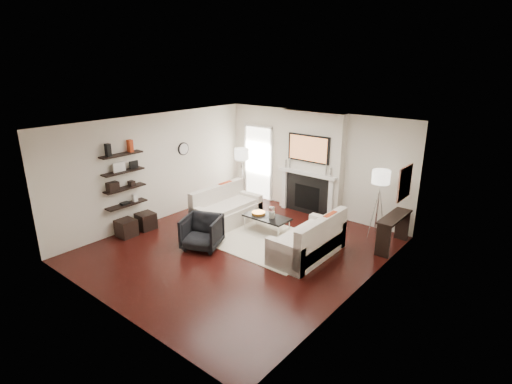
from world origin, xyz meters
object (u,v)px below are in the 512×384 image
Objects in this scene: loveseat_right_base at (307,246)px; lamp_right_shade at (381,177)px; loveseat_left_base at (227,215)px; coffee_table at (267,217)px; armchair at (202,231)px; ottoman_near at (146,221)px; lamp_left_shade at (242,154)px.

lamp_right_shade is (0.72, 1.83, 1.24)m from loveseat_right_base.
loveseat_left_base and loveseat_right_base have the same top height.
loveseat_right_base is 1.44m from coffee_table.
armchair reaches higher than coffee_table.
lamp_right_shade reaches higher than loveseat_left_base.
lamp_right_shade is at bearing 34.59° from ottoman_near.
armchair reaches higher than loveseat_left_base.
lamp_right_shade reaches higher than loveseat_right_base.
coffee_table is at bearing -33.12° from lamp_left_shade.
loveseat_left_base is 2.52m from loveseat_right_base.
coffee_table is at bearing 43.99° from armchair.
lamp_right_shade is at bearing 3.95° from lamp_left_shade.
lamp_left_shade reaches higher than loveseat_right_base.
loveseat_left_base is 1.16m from coffee_table.
lamp_right_shade reaches higher than armchair.
lamp_left_shade is (-3.18, 1.57, 1.24)m from loveseat_right_base.
lamp_left_shade is (-0.67, 1.33, 1.24)m from loveseat_left_base.
armchair is at bearing -150.56° from loveseat_right_base.
loveseat_right_base and coffee_table have the same top height.
loveseat_right_base is at bearing -111.34° from lamp_right_shade.
lamp_right_shade is at bearing 26.40° from loveseat_left_base.
loveseat_left_base is at bearing -172.36° from coffee_table.
ottoman_near is at bearing -145.41° from lamp_right_shade.
coffee_table is 2.75× the size of lamp_left_shade.
loveseat_right_base reaches higher than ottoman_near.
coffee_table reaches higher than ottoman_near.
lamp_right_shade is 5.63m from ottoman_near.
loveseat_left_base is 1.99m from ottoman_near.
lamp_left_shade is 3.17m from ottoman_near.
ottoman_near is (-4.52, -3.12, -1.25)m from lamp_right_shade.
coffee_table is 2.75× the size of ottoman_near.
loveseat_right_base is at bearing -26.18° from lamp_left_shade.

